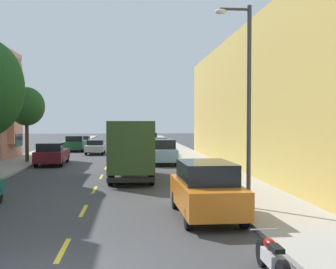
{
  "coord_description": "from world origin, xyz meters",
  "views": [
    {
      "loc": [
        1.75,
        -9.39,
        3.33
      ],
      "look_at": [
        4.19,
        18.96,
        2.47
      ],
      "focal_mm": 46.76,
      "sensor_mm": 36.0,
      "label": 1
    }
  ],
  "objects_px": {
    "parked_motorcycle": "(272,258)",
    "parked_pickup_charcoal": "(159,148)",
    "street_lamp": "(245,92)",
    "parked_suv_sky": "(163,151)",
    "street_tree_third": "(27,107)",
    "parked_pickup_forest": "(76,144)",
    "parked_sedan_white": "(83,141)",
    "moving_silver_sedan": "(95,147)",
    "parked_suv_orange": "(206,189)",
    "delivery_box_truck": "(131,147)",
    "parked_pickup_burgundy": "(52,154)",
    "parked_pickup_black": "(151,139)"
  },
  "relations": [
    {
      "from": "street_tree_third",
      "to": "parked_pickup_burgundy",
      "type": "relative_size",
      "value": 1.1
    },
    {
      "from": "street_lamp",
      "to": "parked_motorcycle",
      "type": "height_order",
      "value": "street_lamp"
    },
    {
      "from": "parked_sedan_white",
      "to": "parked_pickup_forest",
      "type": "bearing_deg",
      "value": -89.89
    },
    {
      "from": "street_lamp",
      "to": "street_tree_third",
      "type": "bearing_deg",
      "value": 122.35
    },
    {
      "from": "street_lamp",
      "to": "parked_pickup_forest",
      "type": "xyz_separation_m",
      "value": [
        -10.32,
        33.71,
        -3.58
      ]
    },
    {
      "from": "parked_pickup_black",
      "to": "parked_suv_orange",
      "type": "distance_m",
      "value": 45.18
    },
    {
      "from": "parked_motorcycle",
      "to": "parked_pickup_charcoal",
      "type": "bearing_deg",
      "value": 90.57
    },
    {
      "from": "parked_pickup_burgundy",
      "to": "parked_pickup_forest",
      "type": "relative_size",
      "value": 1.0
    },
    {
      "from": "parked_suv_orange",
      "to": "moving_silver_sedan",
      "type": "distance_m",
      "value": 30.57
    },
    {
      "from": "parked_sedan_white",
      "to": "moving_silver_sedan",
      "type": "bearing_deg",
      "value": -78.31
    },
    {
      "from": "street_lamp",
      "to": "parked_pickup_burgundy",
      "type": "bearing_deg",
      "value": 119.41
    },
    {
      "from": "parked_pickup_forest",
      "to": "parked_motorcycle",
      "type": "xyz_separation_m",
      "value": [
        9.11,
        -40.48,
        -0.42
      ]
    },
    {
      "from": "street_tree_third",
      "to": "parked_pickup_forest",
      "type": "xyz_separation_m",
      "value": [
        2.04,
        14.2,
        -3.65
      ]
    },
    {
      "from": "parked_pickup_burgundy",
      "to": "parked_suv_sky",
      "type": "height_order",
      "value": "parked_suv_sky"
    },
    {
      "from": "parked_sedan_white",
      "to": "parked_motorcycle",
      "type": "distance_m",
      "value": 49.09
    },
    {
      "from": "street_lamp",
      "to": "parked_pickup_charcoal",
      "type": "relative_size",
      "value": 1.4
    },
    {
      "from": "parked_pickup_charcoal",
      "to": "parked_suv_orange",
      "type": "relative_size",
      "value": 1.1
    },
    {
      "from": "parked_suv_orange",
      "to": "parked_suv_sky",
      "type": "distance_m",
      "value": 18.91
    },
    {
      "from": "parked_pickup_black",
      "to": "moving_silver_sedan",
      "type": "xyz_separation_m",
      "value": [
        -6.3,
        -15.24,
        -0.08
      ]
    },
    {
      "from": "street_tree_third",
      "to": "parked_pickup_forest",
      "type": "distance_m",
      "value": 14.8
    },
    {
      "from": "parked_pickup_black",
      "to": "parked_pickup_forest",
      "type": "xyz_separation_m",
      "value": [
        -8.86,
        -10.56,
        0.0
      ]
    },
    {
      "from": "delivery_box_truck",
      "to": "parked_motorcycle",
      "type": "xyz_separation_m",
      "value": [
        2.95,
        -15.86,
        -1.48
      ]
    },
    {
      "from": "parked_suv_sky",
      "to": "parked_pickup_burgundy",
      "type": "bearing_deg",
      "value": 179.94
    },
    {
      "from": "parked_pickup_black",
      "to": "parked_suv_orange",
      "type": "xyz_separation_m",
      "value": [
        -0.15,
        -45.18,
        0.16
      ]
    },
    {
      "from": "parked_sedan_white",
      "to": "parked_suv_sky",
      "type": "xyz_separation_m",
      "value": [
        8.67,
        -23.45,
        0.24
      ]
    },
    {
      "from": "delivery_box_truck",
      "to": "parked_pickup_black",
      "type": "distance_m",
      "value": 35.31
    },
    {
      "from": "parked_suv_sky",
      "to": "parked_pickup_charcoal",
      "type": "bearing_deg",
      "value": 89.07
    },
    {
      "from": "parked_sedan_white",
      "to": "moving_silver_sedan",
      "type": "xyz_separation_m",
      "value": [
        2.57,
        -12.43,
        0.0
      ]
    },
    {
      "from": "delivery_box_truck",
      "to": "parked_pickup_burgundy",
      "type": "xyz_separation_m",
      "value": [
        -5.99,
        8.93,
        -1.07
      ]
    },
    {
      "from": "street_lamp",
      "to": "parked_pickup_forest",
      "type": "height_order",
      "value": "street_lamp"
    },
    {
      "from": "parked_suv_orange",
      "to": "parked_pickup_forest",
      "type": "bearing_deg",
      "value": 104.13
    },
    {
      "from": "delivery_box_truck",
      "to": "parked_pickup_black",
      "type": "relative_size",
      "value": 1.34
    },
    {
      "from": "parked_sedan_white",
      "to": "parked_suv_orange",
      "type": "distance_m",
      "value": 43.26
    },
    {
      "from": "street_tree_third",
      "to": "delivery_box_truck",
      "type": "xyz_separation_m",
      "value": [
        8.2,
        -10.42,
        -2.58
      ]
    },
    {
      "from": "street_lamp",
      "to": "parked_pickup_charcoal",
      "type": "distance_m",
      "value": 25.95
    },
    {
      "from": "moving_silver_sedan",
      "to": "parked_motorcycle",
      "type": "bearing_deg",
      "value": -79.63
    },
    {
      "from": "street_tree_third",
      "to": "parked_pickup_charcoal",
      "type": "height_order",
      "value": "street_tree_third"
    },
    {
      "from": "street_lamp",
      "to": "parked_suv_sky",
      "type": "relative_size",
      "value": 1.53
    },
    {
      "from": "delivery_box_truck",
      "to": "parked_pickup_charcoal",
      "type": "height_order",
      "value": "delivery_box_truck"
    },
    {
      "from": "parked_suv_sky",
      "to": "moving_silver_sedan",
      "type": "distance_m",
      "value": 12.61
    },
    {
      "from": "parked_pickup_black",
      "to": "parked_pickup_charcoal",
      "type": "xyz_separation_m",
      "value": [
        -0.08,
        -18.62,
        0.0
      ]
    },
    {
      "from": "parked_suv_orange",
      "to": "street_tree_third",
      "type": "bearing_deg",
      "value": 117.78
    },
    {
      "from": "parked_suv_orange",
      "to": "parked_motorcycle",
      "type": "relative_size",
      "value": 2.36
    },
    {
      "from": "parked_pickup_black",
      "to": "parked_suv_sky",
      "type": "height_order",
      "value": "parked_suv_sky"
    },
    {
      "from": "parked_suv_sky",
      "to": "street_lamp",
      "type": "bearing_deg",
      "value": -84.74
    },
    {
      "from": "delivery_box_truck",
      "to": "parked_suv_sky",
      "type": "distance_m",
      "value": 9.31
    },
    {
      "from": "parked_pickup_charcoal",
      "to": "parked_pickup_forest",
      "type": "height_order",
      "value": "same"
    },
    {
      "from": "parked_sedan_white",
      "to": "parked_pickup_burgundy",
      "type": "relative_size",
      "value": 0.84
    },
    {
      "from": "street_tree_third",
      "to": "parked_suv_orange",
      "type": "distance_m",
      "value": 23.34
    },
    {
      "from": "parked_suv_orange",
      "to": "moving_silver_sedan",
      "type": "bearing_deg",
      "value": 101.62
    }
  ]
}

